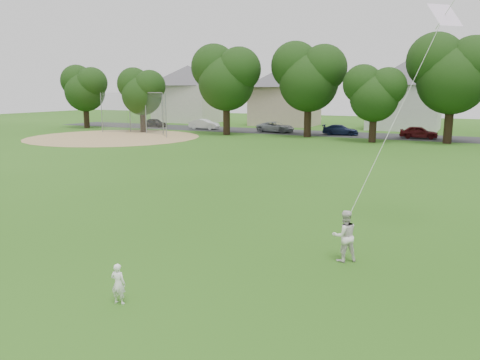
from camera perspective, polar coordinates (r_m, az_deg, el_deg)
The scene contains 10 objects.
ground at distance 13.88m, azimuth -10.93°, elevation -10.11°, with size 160.00×160.00×0.00m, color #265313.
street at distance 53.05m, azimuth 17.81°, elevation 5.09°, with size 90.00×7.00×0.01m, color #2D2D30.
dirt_infield at distance 51.38m, azimuth -15.12°, elevation 5.07°, with size 18.00×18.00×0.02m, color #9E7F51.
toddler at distance 11.51m, azimuth -14.62°, elevation -12.15°, with size 0.36×0.24×0.99m, color white.
older_boy at distance 14.02m, azimuth 12.62°, elevation -6.65°, with size 0.74×0.58×1.53m, color white.
kite at distance 15.19m, azimuth 18.65°, elevation 7.61°, with size 1.64×2.66×7.65m.
baseball_backstop at distance 54.51m, azimuth -11.82°, elevation 7.95°, with size 10.39×3.44×4.62m.
tree_row at distance 46.70m, azimuth 23.57°, elevation 11.74°, with size 84.03×8.98×10.41m.
parked_cars at distance 54.24m, azimuth 7.84°, elevation 6.28°, with size 46.18×2.37×1.28m.
house_row at distance 62.81m, azimuth 18.95°, elevation 10.42°, with size 77.16×13.18×10.15m.
Camera 1 is at (7.99, -10.21, 4.94)m, focal length 35.00 mm.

